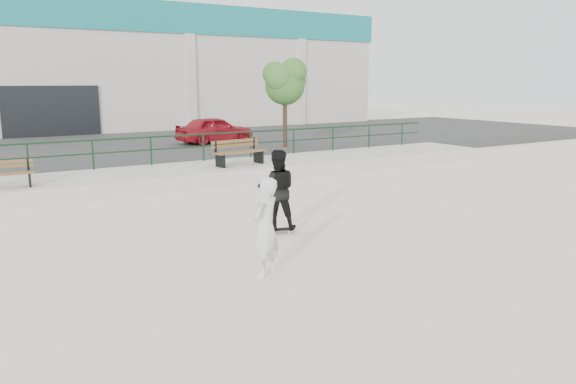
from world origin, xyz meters
TOP-DOWN VIEW (x-y plane):
  - ground at (0.00, 0.00)m, footprint 120.00×120.00m
  - ledge at (0.00, 9.50)m, footprint 30.00×3.00m
  - parking_strip at (0.00, 18.00)m, footprint 60.00×14.00m
  - railing at (-0.00, 10.80)m, footprint 28.00×0.06m
  - commercial_building at (-0.00, 31.99)m, footprint 44.20×16.33m
  - bench_left at (-3.95, 8.81)m, footprint 1.70×0.61m
  - bench_right at (3.65, 9.20)m, footprint 2.03×0.82m
  - tree at (8.02, 13.10)m, footprint 2.22×1.97m
  - red_car at (6.00, 16.29)m, footprint 3.87×1.83m
  - skateboard at (1.03, 2.21)m, footprint 0.80×0.42m
  - standing_skater at (1.03, 2.21)m, footprint 1.11×1.02m
  - seated_skater at (-0.60, -0.12)m, footprint 0.78×0.70m

SIDE VIEW (x-z plane):
  - ground at x=0.00m, z-range 0.00..0.00m
  - skateboard at x=1.03m, z-range 0.03..0.12m
  - ledge at x=0.00m, z-range 0.00..0.50m
  - parking_strip at x=0.00m, z-range 0.00..0.50m
  - bench_left at x=-3.95m, z-range 0.50..1.26m
  - seated_skater at x=-0.60m, z-range 0.00..1.79m
  - bench_right at x=3.65m, z-range 0.50..1.41m
  - standing_skater at x=1.03m, z-range 0.09..1.93m
  - red_car at x=6.00m, z-range 0.50..1.78m
  - railing at x=0.00m, z-range 0.73..1.76m
  - tree at x=8.02m, z-range 1.48..5.43m
  - commercial_building at x=0.00m, z-range 0.58..8.58m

